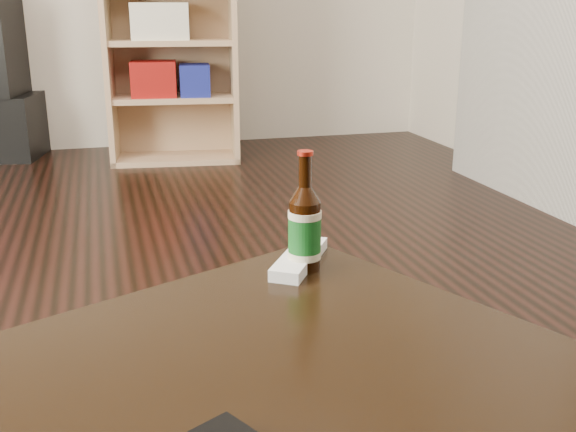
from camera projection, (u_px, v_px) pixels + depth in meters
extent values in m
cube|color=tan|center=(107.00, 43.00, 3.75)|extent=(0.07, 0.34, 1.36)
cube|color=tan|center=(233.00, 42.00, 3.85)|extent=(0.07, 0.34, 1.36)
cube|color=tan|center=(177.00, 158.00, 4.00)|extent=(0.77, 0.43, 0.03)
cube|color=tan|center=(171.00, 41.00, 3.94)|extent=(0.73, 0.12, 1.36)
cube|color=tan|center=(174.00, 98.00, 3.89)|extent=(0.70, 0.39, 0.03)
cube|color=tan|center=(171.00, 42.00, 3.80)|extent=(0.70, 0.39, 0.03)
cube|color=maroon|center=(154.00, 79.00, 3.82)|extent=(0.28, 0.24, 0.20)
cube|color=navy|center=(195.00, 80.00, 3.86)|extent=(0.19, 0.23, 0.18)
cube|color=silver|center=(160.00, 21.00, 3.74)|extent=(0.34, 0.25, 0.20)
cylinder|color=black|center=(308.00, 378.00, 1.30)|extent=(0.09, 0.09, 0.37)
cylinder|color=black|center=(305.00, 236.00, 1.17)|extent=(0.06, 0.06, 0.12)
cylinder|color=#104E17|center=(305.00, 234.00, 1.17)|extent=(0.06, 0.06, 0.08)
cylinder|color=beige|center=(305.00, 214.00, 1.16)|extent=(0.06, 0.06, 0.01)
cylinder|color=beige|center=(304.00, 254.00, 1.18)|extent=(0.06, 0.06, 0.01)
cone|color=black|center=(305.00, 194.00, 1.15)|extent=(0.06, 0.06, 0.03)
cylinder|color=black|center=(305.00, 171.00, 1.14)|extent=(0.02, 0.02, 0.05)
cylinder|color=#A01F11|center=(305.00, 153.00, 1.13)|extent=(0.03, 0.03, 0.01)
cube|color=silver|center=(300.00, 258.00, 1.21)|extent=(0.15, 0.19, 0.02)
cylinder|color=black|center=(305.00, 247.00, 1.23)|extent=(0.02, 0.02, 0.00)
cylinder|color=black|center=(296.00, 256.00, 1.18)|extent=(0.02, 0.02, 0.00)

